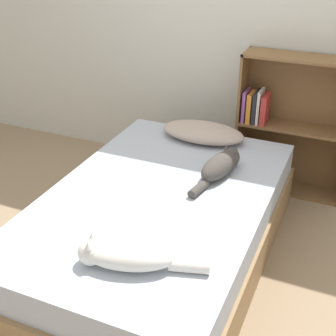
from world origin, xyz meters
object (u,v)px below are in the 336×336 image
object	(u,v)px
bookshelf	(291,122)
bed	(158,228)
pillow	(203,132)
cat_light	(126,256)
cat_dark	(220,165)

from	to	relation	value
bookshelf	bed	bearing A→B (deg)	-113.45
pillow	bookshelf	distance (m)	0.71
cat_light	bed	bearing A→B (deg)	-94.66
bed	pillow	distance (m)	0.88
cat_dark	bookshelf	xyz separation A→B (m)	(0.28, 0.88, -0.00)
bed	cat_light	distance (m)	0.73
cat_dark	bed	bearing A→B (deg)	155.36
pillow	cat_light	xyz separation A→B (m)	(0.14, -1.47, 0.00)
bed	cat_dark	distance (m)	0.56
bed	bookshelf	world-z (taller)	bookshelf
pillow	bookshelf	world-z (taller)	bookshelf
pillow	bookshelf	xyz separation A→B (m)	(0.56, 0.43, 0.00)
bed	bookshelf	bearing A→B (deg)	66.55
cat_light	cat_dark	size ratio (longest dim) A/B	1.11
cat_light	bookshelf	xyz separation A→B (m)	(0.41, 1.90, 0.00)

